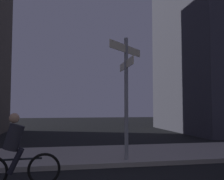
# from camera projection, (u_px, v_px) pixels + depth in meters

# --- Properties ---
(sidewalk_kerb) EXTENTS (40.00, 3.35, 0.14)m
(sidewalk_kerb) POSITION_uv_depth(u_px,v_px,m) (94.00, 155.00, 8.90)
(sidewalk_kerb) COLOR #9E9991
(sidewalk_kerb) RESTS_ON ground_plane
(signpost) EXTENTS (1.29, 1.66, 3.77)m
(signpost) POSITION_uv_depth(u_px,v_px,m) (126.00, 85.00, 7.97)
(signpost) COLOR gray
(signpost) RESTS_ON sidewalk_kerb
(cyclist) EXTENTS (1.82, 0.36, 1.61)m
(cyclist) POSITION_uv_depth(u_px,v_px,m) (16.00, 153.00, 5.56)
(cyclist) COLOR black
(cyclist) RESTS_ON ground_plane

